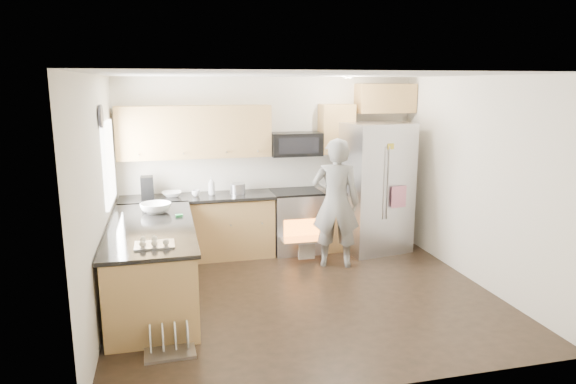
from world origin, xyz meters
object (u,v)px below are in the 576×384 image
object	(u,v)px
person	(336,203)
dish_rack	(169,344)
stove_range	(297,207)
refrigerator	(375,188)

from	to	relation	value
person	dish_rack	bearing A→B (deg)	59.07
dish_rack	stove_range	bearing A→B (deg)	53.90
refrigerator	person	distance (m)	0.97
dish_rack	person	bearing A→B (deg)	39.57
stove_range	dish_rack	xyz separation A→B (m)	(-1.95, -2.67, -0.60)
dish_rack	refrigerator	bearing A→B (deg)	38.11
refrigerator	dish_rack	world-z (taller)	refrigerator
person	dish_rack	xyz separation A→B (m)	(-2.29, -1.89, -0.82)
stove_range	refrigerator	xyz separation A→B (m)	(1.15, -0.24, 0.29)
refrigerator	person	size ratio (longest dim) A/B	1.08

